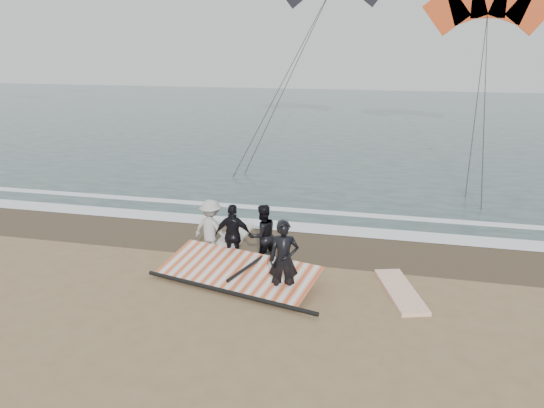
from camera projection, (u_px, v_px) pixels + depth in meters
The scene contains 11 objects.
ground at pixel (292, 326), 10.59m from camera, with size 120.00×120.00×0.00m, color #8C704C.
sea at pixel (378, 118), 41.30m from camera, with size 120.00×54.00×0.02m, color #233838.
wet_sand at pixel (325, 247), 14.78m from camera, with size 120.00×2.80×0.01m, color #4C3D2B.
foam_near at pixel (332, 230), 16.07m from camera, with size 120.00×0.90×0.01m, color white.
foam_far at pixel (339, 213), 17.66m from camera, with size 120.00×0.45×0.01m, color white.
man_main at pixel (284, 260), 11.56m from camera, with size 0.65×0.43×1.80m, color black.
board_white at pixel (400, 291), 12.01m from camera, with size 0.63×2.25×0.09m, color white.
board_cream at pixel (233, 238), 15.29m from camera, with size 0.64×2.41×0.10m, color beige.
trio_cluster at pixel (233, 233), 13.48m from camera, with size 2.48×1.02×1.63m.
sail_rig at pixel (237, 272), 12.67m from camera, with size 4.31×2.60×0.50m.
kite_red at pixel (488, 10), 28.67m from camera, with size 7.78×7.12×15.70m.
Camera 1 is at (1.85, -9.27, 5.38)m, focal length 35.00 mm.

